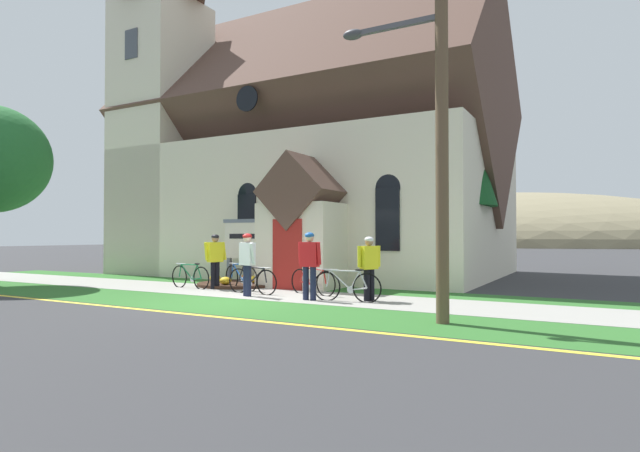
{
  "coord_description": "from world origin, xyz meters",
  "views": [
    {
      "loc": [
        8.0,
        -9.81,
        1.61
      ],
      "look_at": [
        0.89,
        3.05,
        1.88
      ],
      "focal_mm": 28.83,
      "sensor_mm": 36.0,
      "label": 1
    }
  ],
  "objects_px": {
    "cyclist_in_green_jersey": "(247,260)",
    "cyclist_in_red_jersey": "(215,257)",
    "bicycle_yellow": "(347,286)",
    "bicycle_black": "(241,277)",
    "bicycle_red": "(252,281)",
    "cyclist_in_white_jersey": "(310,260)",
    "roadside_conifer": "(443,119)",
    "bicycle_white": "(190,276)",
    "church_sign": "(249,241)",
    "cyclist_in_blue_jersey": "(369,264)",
    "bicycle_orange": "(312,281)",
    "yard_deciduous_tree": "(147,185)",
    "utility_pole": "(436,81)"
  },
  "relations": [
    {
      "from": "bicycle_black",
      "to": "cyclist_in_blue_jersey",
      "type": "bearing_deg",
      "value": -7.44
    },
    {
      "from": "bicycle_orange",
      "to": "bicycle_red",
      "type": "bearing_deg",
      "value": -158.53
    },
    {
      "from": "bicycle_orange",
      "to": "cyclist_in_red_jersey",
      "type": "relative_size",
      "value": 1.0
    },
    {
      "from": "cyclist_in_green_jersey",
      "to": "cyclist_in_white_jersey",
      "type": "relative_size",
      "value": 0.98
    },
    {
      "from": "bicycle_red",
      "to": "cyclist_in_white_jersey",
      "type": "bearing_deg",
      "value": -12.42
    },
    {
      "from": "bicycle_yellow",
      "to": "church_sign",
      "type": "bearing_deg",
      "value": 152.64
    },
    {
      "from": "bicycle_black",
      "to": "bicycle_white",
      "type": "bearing_deg",
      "value": -166.0
    },
    {
      "from": "cyclist_in_green_jersey",
      "to": "yard_deciduous_tree",
      "type": "bearing_deg",
      "value": 150.11
    },
    {
      "from": "bicycle_red",
      "to": "cyclist_in_blue_jersey",
      "type": "relative_size",
      "value": 1.09
    },
    {
      "from": "church_sign",
      "to": "cyclist_in_white_jersey",
      "type": "distance_m",
      "value": 4.75
    },
    {
      "from": "bicycle_orange",
      "to": "cyclist_in_green_jersey",
      "type": "distance_m",
      "value": 1.86
    },
    {
      "from": "utility_pole",
      "to": "cyclist_in_green_jersey",
      "type": "bearing_deg",
      "value": 163.78
    },
    {
      "from": "bicycle_yellow",
      "to": "cyclist_in_white_jersey",
      "type": "distance_m",
      "value": 1.12
    },
    {
      "from": "cyclist_in_green_jersey",
      "to": "cyclist_in_red_jersey",
      "type": "relative_size",
      "value": 1.01
    },
    {
      "from": "cyclist_in_green_jersey",
      "to": "utility_pole",
      "type": "xyz_separation_m",
      "value": [
        5.55,
        -1.61,
        3.5
      ]
    },
    {
      "from": "roadside_conifer",
      "to": "cyclist_in_green_jersey",
      "type": "bearing_deg",
      "value": -116.93
    },
    {
      "from": "church_sign",
      "to": "bicycle_red",
      "type": "relative_size",
      "value": 1.25
    },
    {
      "from": "yard_deciduous_tree",
      "to": "bicycle_red",
      "type": "bearing_deg",
      "value": -28.1
    },
    {
      "from": "bicycle_red",
      "to": "bicycle_white",
      "type": "bearing_deg",
      "value": 173.78
    },
    {
      "from": "bicycle_black",
      "to": "utility_pole",
      "type": "height_order",
      "value": "utility_pole"
    },
    {
      "from": "bicycle_red",
      "to": "cyclist_in_blue_jersey",
      "type": "distance_m",
      "value": 3.5
    },
    {
      "from": "bicycle_red",
      "to": "bicycle_yellow",
      "type": "distance_m",
      "value": 3.02
    },
    {
      "from": "church_sign",
      "to": "bicycle_black",
      "type": "relative_size",
      "value": 1.28
    },
    {
      "from": "bicycle_yellow",
      "to": "yard_deciduous_tree",
      "type": "relative_size",
      "value": 0.33
    },
    {
      "from": "bicycle_white",
      "to": "cyclist_in_white_jersey",
      "type": "height_order",
      "value": "cyclist_in_white_jersey"
    },
    {
      "from": "bicycle_white",
      "to": "roadside_conifer",
      "type": "bearing_deg",
      "value": 43.59
    },
    {
      "from": "bicycle_red",
      "to": "bicycle_black",
      "type": "relative_size",
      "value": 1.02
    },
    {
      "from": "bicycle_black",
      "to": "cyclist_in_blue_jersey",
      "type": "distance_m",
      "value": 4.43
    },
    {
      "from": "church_sign",
      "to": "utility_pole",
      "type": "height_order",
      "value": "utility_pole"
    },
    {
      "from": "cyclist_in_red_jersey",
      "to": "yard_deciduous_tree",
      "type": "height_order",
      "value": "yard_deciduous_tree"
    },
    {
      "from": "cyclist_in_red_jersey",
      "to": "roadside_conifer",
      "type": "relative_size",
      "value": 0.19
    },
    {
      "from": "cyclist_in_green_jersey",
      "to": "yard_deciduous_tree",
      "type": "height_order",
      "value": "yard_deciduous_tree"
    },
    {
      "from": "cyclist_in_blue_jersey",
      "to": "bicycle_orange",
      "type": "bearing_deg",
      "value": 164.95
    },
    {
      "from": "bicycle_yellow",
      "to": "cyclist_in_green_jersey",
      "type": "relative_size",
      "value": 1.06
    },
    {
      "from": "cyclist_in_blue_jersey",
      "to": "utility_pole",
      "type": "distance_m",
      "value": 4.82
    },
    {
      "from": "church_sign",
      "to": "bicycle_red",
      "type": "distance_m",
      "value": 3.05
    },
    {
      "from": "yard_deciduous_tree",
      "to": "bicycle_orange",
      "type": "bearing_deg",
      "value": -22.12
    },
    {
      "from": "bicycle_red",
      "to": "church_sign",
      "type": "bearing_deg",
      "value": 128.19
    },
    {
      "from": "church_sign",
      "to": "cyclist_in_blue_jersey",
      "type": "relative_size",
      "value": 1.36
    },
    {
      "from": "cyclist_in_white_jersey",
      "to": "cyclist_in_red_jersey",
      "type": "bearing_deg",
      "value": 166.37
    },
    {
      "from": "cyclist_in_white_jersey",
      "to": "utility_pole",
      "type": "bearing_deg",
      "value": -24.64
    },
    {
      "from": "bicycle_white",
      "to": "yard_deciduous_tree",
      "type": "height_order",
      "value": "yard_deciduous_tree"
    },
    {
      "from": "cyclist_in_blue_jersey",
      "to": "roadside_conifer",
      "type": "height_order",
      "value": "roadside_conifer"
    },
    {
      "from": "bicycle_red",
      "to": "roadside_conifer",
      "type": "height_order",
      "value": "roadside_conifer"
    },
    {
      "from": "bicycle_orange",
      "to": "roadside_conifer",
      "type": "bearing_deg",
      "value": 69.42
    },
    {
      "from": "bicycle_orange",
      "to": "roadside_conifer",
      "type": "height_order",
      "value": "roadside_conifer"
    },
    {
      "from": "bicycle_black",
      "to": "cyclist_in_green_jersey",
      "type": "xyz_separation_m",
      "value": [
        1.15,
        -1.22,
        0.59
      ]
    },
    {
      "from": "bicycle_yellow",
      "to": "bicycle_black",
      "type": "bearing_deg",
      "value": 167.06
    },
    {
      "from": "yard_deciduous_tree",
      "to": "church_sign",
      "type": "bearing_deg",
      "value": -20.4
    },
    {
      "from": "bicycle_red",
      "to": "utility_pole",
      "type": "xyz_separation_m",
      "value": [
        5.79,
        -2.16,
        4.11
      ]
    }
  ]
}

